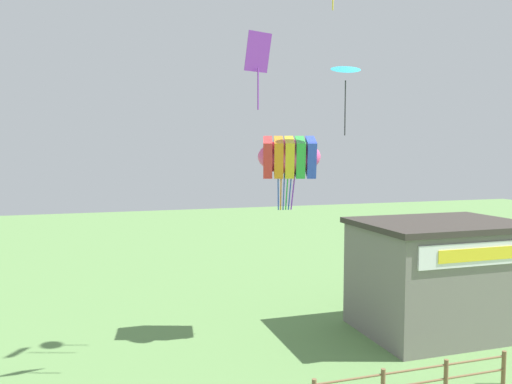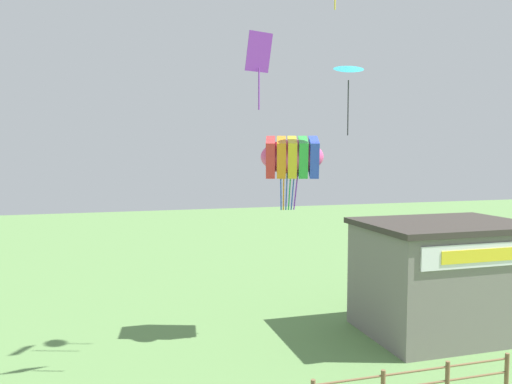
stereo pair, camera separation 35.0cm
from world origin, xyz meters
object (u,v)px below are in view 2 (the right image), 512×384
Objects in this scene: seaside_building at (444,277)px; kite_purple_streamer at (259,57)px; kite_rainbow_parafoil at (292,157)px; kite_cyan_delta at (349,69)px.

kite_purple_streamer reaches higher than seaside_building.
kite_purple_streamer is (-8.69, -1.71, 8.42)m from seaside_building.
kite_rainbow_parafoil reaches higher than seaside_building.
seaside_building is at bearing 11.14° from kite_purple_streamer.
kite_purple_streamer is at bearing -168.86° from seaside_building.
kite_purple_streamer is 4.76m from kite_cyan_delta.
kite_rainbow_parafoil is 1.22× the size of kite_purple_streamer.
seaside_building is 8.24m from kite_rainbow_parafoil.
seaside_building is 2.24× the size of kite_rainbow_parafoil.
kite_rainbow_parafoil is (-6.27, 1.65, 5.09)m from seaside_building.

